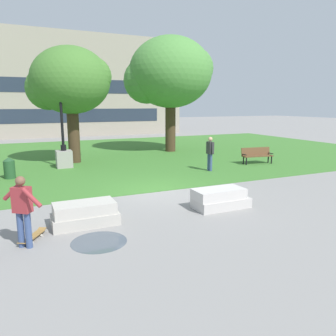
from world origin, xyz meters
The scene contains 14 objects.
ground_plane centered at (0.00, 0.00, 0.00)m, with size 140.00×140.00×0.00m, color gray.
grass_lawn centered at (0.00, 10.00, 0.01)m, with size 40.00×20.00×0.02m, color #3D752D.
concrete_block_center centered at (-3.13, -2.40, 0.31)m, with size 1.80×0.90×0.64m.
concrete_block_left centered at (1.14, -2.65, 0.31)m, with size 1.82×0.90×0.64m.
person_skateboarder centered at (-4.68, -3.31, 0.97)m, with size 0.86×1.09×1.71m.
skateboard centered at (-4.52, -2.92, 0.09)m, with size 0.71×0.97×0.14m.
puddle centered at (-3.05, -3.73, 0.00)m, with size 1.36×1.36×0.01m, color #47515B.
park_bench_near_right centered at (7.53, 3.35, 0.54)m, with size 1.86×0.77×0.90m.
lamp_post_center centered at (-2.56, 6.64, 1.10)m, with size 1.32×0.80×5.40m.
tree_near_right centered at (5.13, 9.99, 5.42)m, with size 5.98×5.70×7.90m.
tree_near_left centered at (-1.85, 8.04, 4.55)m, with size 4.56×4.35×6.46m.
trash_bin centered at (-5.16, 4.88, 0.50)m, with size 0.49×0.49×0.96m.
person_bystander_near_lawn centered at (4.02, 2.67, 0.98)m, with size 0.26×0.62×1.71m.
building_facade_distant centered at (1.26, 24.50, 5.30)m, with size 23.20×1.03×10.62m.
Camera 1 is at (-4.61, -11.26, 3.29)m, focal length 35.00 mm.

